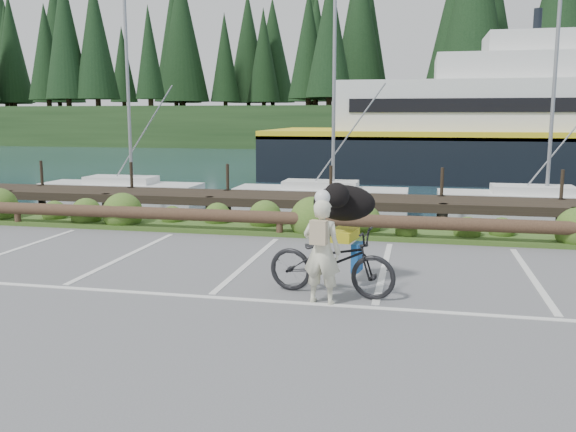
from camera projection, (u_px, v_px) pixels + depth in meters
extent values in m
plane|color=#5A5A5C|center=(217.00, 290.00, 9.99)|extent=(72.00, 72.00, 0.00)
plane|color=#1A343F|center=(384.00, 159.00, 56.48)|extent=(160.00, 160.00, 0.00)
cube|color=#3D5B21|center=(286.00, 229.00, 15.09)|extent=(34.00, 1.60, 0.10)
imported|color=black|center=(331.00, 261.00, 9.67)|extent=(2.17, 1.06, 1.09)
imported|color=beige|center=(322.00, 252.00, 9.18)|extent=(0.64, 0.48, 1.61)
ellipsoid|color=black|center=(344.00, 203.00, 10.14)|extent=(0.67, 1.11, 0.60)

